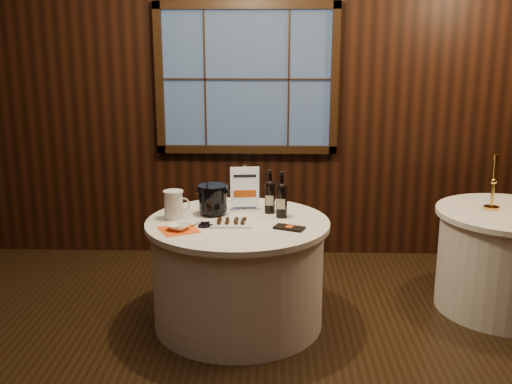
{
  "coord_description": "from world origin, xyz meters",
  "views": [
    {
      "loc": [
        0.25,
        -2.97,
        1.98
      ],
      "look_at": [
        0.13,
        0.9,
        1.0
      ],
      "focal_mm": 42.0,
      "sensor_mm": 36.0,
      "label": 1
    }
  ],
  "objects_px": {
    "port_bottle_right": "(282,198)",
    "chocolate_box": "(289,228)",
    "main_table": "(238,272)",
    "ice_bucket": "(213,199)",
    "port_bottle_left": "(270,194)",
    "cracker_bowl": "(179,227)",
    "chocolate_plate": "(232,222)",
    "glass_pitcher": "(174,205)",
    "side_table": "(507,260)",
    "grape_bunch": "(205,225)",
    "sign_stand": "(245,195)",
    "brass_candlestick": "(493,190)"
  },
  "relations": [
    {
      "from": "port_bottle_right",
      "to": "chocolate_box",
      "type": "distance_m",
      "value": 0.31
    },
    {
      "from": "main_table",
      "to": "ice_bucket",
      "type": "distance_m",
      "value": 0.55
    },
    {
      "from": "port_bottle_left",
      "to": "cracker_bowl",
      "type": "height_order",
      "value": "port_bottle_left"
    },
    {
      "from": "ice_bucket",
      "to": "chocolate_plate",
      "type": "xyz_separation_m",
      "value": [
        0.15,
        -0.24,
        -0.1
      ]
    },
    {
      "from": "port_bottle_left",
      "to": "chocolate_plate",
      "type": "xyz_separation_m",
      "value": [
        -0.26,
        -0.3,
        -0.12
      ]
    },
    {
      "from": "port_bottle_left",
      "to": "glass_pitcher",
      "type": "relative_size",
      "value": 1.57
    },
    {
      "from": "port_bottle_left",
      "to": "side_table",
      "type": "bearing_deg",
      "value": 6.32
    },
    {
      "from": "port_bottle_right",
      "to": "chocolate_plate",
      "type": "relative_size",
      "value": 1.18
    },
    {
      "from": "port_bottle_left",
      "to": "ice_bucket",
      "type": "height_order",
      "value": "port_bottle_left"
    },
    {
      "from": "main_table",
      "to": "port_bottle_left",
      "type": "relative_size",
      "value": 4.02
    },
    {
      "from": "port_bottle_left",
      "to": "grape_bunch",
      "type": "xyz_separation_m",
      "value": [
        -0.43,
        -0.36,
        -0.12
      ]
    },
    {
      "from": "port_bottle_left",
      "to": "ice_bucket",
      "type": "distance_m",
      "value": 0.41
    },
    {
      "from": "cracker_bowl",
      "to": "port_bottle_left",
      "type": "bearing_deg",
      "value": 35.57
    },
    {
      "from": "side_table",
      "to": "glass_pitcher",
      "type": "height_order",
      "value": "glass_pitcher"
    },
    {
      "from": "chocolate_box",
      "to": "grape_bunch",
      "type": "xyz_separation_m",
      "value": [
        -0.56,
        0.02,
        0.01
      ]
    },
    {
      "from": "side_table",
      "to": "sign_stand",
      "type": "distance_m",
      "value": 2.03
    },
    {
      "from": "side_table",
      "to": "port_bottle_left",
      "type": "bearing_deg",
      "value": -176.9
    },
    {
      "from": "port_bottle_left",
      "to": "chocolate_plate",
      "type": "height_order",
      "value": "port_bottle_left"
    },
    {
      "from": "chocolate_plate",
      "to": "glass_pitcher",
      "type": "xyz_separation_m",
      "value": [
        -0.41,
        0.13,
        0.09
      ]
    },
    {
      "from": "ice_bucket",
      "to": "brass_candlestick",
      "type": "height_order",
      "value": "brass_candlestick"
    },
    {
      "from": "main_table",
      "to": "grape_bunch",
      "type": "distance_m",
      "value": 0.48
    },
    {
      "from": "ice_bucket",
      "to": "port_bottle_left",
      "type": "bearing_deg",
      "value": 8.07
    },
    {
      "from": "main_table",
      "to": "port_bottle_left",
      "type": "distance_m",
      "value": 0.6
    },
    {
      "from": "glass_pitcher",
      "to": "chocolate_box",
      "type": "bearing_deg",
      "value": -14.68
    },
    {
      "from": "ice_bucket",
      "to": "chocolate_plate",
      "type": "bearing_deg",
      "value": -58.23
    },
    {
      "from": "side_table",
      "to": "brass_candlestick",
      "type": "distance_m",
      "value": 0.55
    },
    {
      "from": "side_table",
      "to": "cracker_bowl",
      "type": "height_order",
      "value": "cracker_bowl"
    },
    {
      "from": "port_bottle_right",
      "to": "ice_bucket",
      "type": "height_order",
      "value": "port_bottle_right"
    },
    {
      "from": "chocolate_box",
      "to": "ice_bucket",
      "type": "bearing_deg",
      "value": 172.63
    },
    {
      "from": "cracker_bowl",
      "to": "port_bottle_right",
      "type": "bearing_deg",
      "value": 25.15
    },
    {
      "from": "main_table",
      "to": "chocolate_box",
      "type": "height_order",
      "value": "chocolate_box"
    },
    {
      "from": "grape_bunch",
      "to": "brass_candlestick",
      "type": "height_order",
      "value": "brass_candlestick"
    },
    {
      "from": "main_table",
      "to": "chocolate_plate",
      "type": "xyz_separation_m",
      "value": [
        -0.04,
        -0.1,
        0.4
      ]
    },
    {
      "from": "sign_stand",
      "to": "brass_candlestick",
      "type": "bearing_deg",
      "value": -3.67
    },
    {
      "from": "port_bottle_right",
      "to": "chocolate_box",
      "type": "xyz_separation_m",
      "value": [
        0.05,
        -0.27,
        -0.13
      ]
    },
    {
      "from": "grape_bunch",
      "to": "cracker_bowl",
      "type": "relative_size",
      "value": 1.05
    },
    {
      "from": "side_table",
      "to": "glass_pitcher",
      "type": "relative_size",
      "value": 5.34
    },
    {
      "from": "brass_candlestick",
      "to": "glass_pitcher",
      "type": "bearing_deg",
      "value": -172.24
    },
    {
      "from": "cracker_bowl",
      "to": "glass_pitcher",
      "type": "bearing_deg",
      "value": 105.39
    },
    {
      "from": "main_table",
      "to": "cracker_bowl",
      "type": "bearing_deg",
      "value": -149.25
    },
    {
      "from": "grape_bunch",
      "to": "port_bottle_right",
      "type": "bearing_deg",
      "value": 26.2
    },
    {
      "from": "chocolate_plate",
      "to": "cracker_bowl",
      "type": "height_order",
      "value": "same"
    },
    {
      "from": "main_table",
      "to": "side_table",
      "type": "distance_m",
      "value": 2.02
    },
    {
      "from": "glass_pitcher",
      "to": "port_bottle_right",
      "type": "bearing_deg",
      "value": 4.8
    },
    {
      "from": "main_table",
      "to": "chocolate_box",
      "type": "relative_size",
      "value": 6.44
    },
    {
      "from": "glass_pitcher",
      "to": "cracker_bowl",
      "type": "distance_m",
      "value": 0.28
    },
    {
      "from": "main_table",
      "to": "brass_candlestick",
      "type": "distance_m",
      "value": 1.97
    },
    {
      "from": "sign_stand",
      "to": "chocolate_box",
      "type": "relative_size",
      "value": 1.71
    },
    {
      "from": "ice_bucket",
      "to": "glass_pitcher",
      "type": "bearing_deg",
      "value": -157.36
    },
    {
      "from": "main_table",
      "to": "chocolate_box",
      "type": "bearing_deg",
      "value": -26.64
    }
  ]
}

